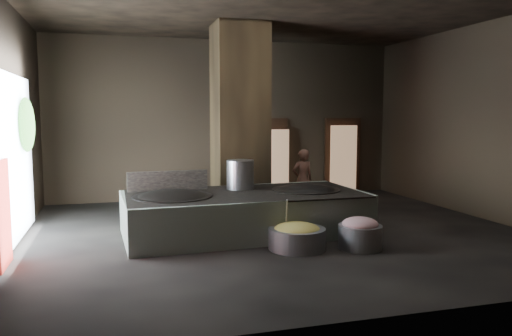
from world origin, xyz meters
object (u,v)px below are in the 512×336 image
object	(u,v)px
wok_left	(173,201)
cook	(302,179)
hearth_platform	(245,213)
stock_pot	(240,175)
wok_right	(306,193)
meat_basin	(360,237)
veg_basin	(297,239)

from	to	relation	value
wok_left	cook	size ratio (longest dim) A/B	0.98
hearth_platform	stock_pot	world-z (taller)	stock_pot
hearth_platform	wok_right	size ratio (longest dim) A/B	3.41
cook	meat_basin	world-z (taller)	cook
veg_basin	meat_basin	size ratio (longest dim) A/B	1.31
hearth_platform	veg_basin	size ratio (longest dim) A/B	4.65
hearth_platform	wok_left	world-z (taller)	wok_left
wok_left	veg_basin	world-z (taller)	wok_left
cook	meat_basin	bearing A→B (deg)	81.84
cook	veg_basin	distance (m)	3.83
stock_pot	hearth_platform	bearing A→B (deg)	-95.19
cook	wok_left	bearing A→B (deg)	28.54
wok_right	cook	size ratio (longest dim) A/B	0.91
meat_basin	wok_right	bearing A→B (deg)	101.45
wok_left	stock_pot	distance (m)	1.66
hearth_platform	wok_left	xyz separation A→B (m)	(-1.45, -0.05, 0.34)
hearth_platform	stock_pot	distance (m)	0.90
hearth_platform	meat_basin	world-z (taller)	hearth_platform
veg_basin	wok_right	bearing A→B (deg)	62.90
hearth_platform	wok_right	xyz separation A→B (m)	(1.35, 0.05, 0.34)
cook	meat_basin	size ratio (longest dim) A/B	1.96
wok_left	cook	distance (m)	4.11
wok_right	meat_basin	distance (m)	1.86
wok_right	veg_basin	size ratio (longest dim) A/B	1.37
wok_left	stock_pot	size ratio (longest dim) A/B	2.42
wok_left	wok_right	xyz separation A→B (m)	(2.80, 0.10, 0.00)
veg_basin	cook	bearing A→B (deg)	67.37
wok_right	stock_pot	world-z (taller)	stock_pot
cook	veg_basin	bearing A→B (deg)	64.59
stock_pot	meat_basin	distance (m)	2.94
stock_pot	cook	bearing A→B (deg)	37.39
wok_right	stock_pot	bearing A→B (deg)	158.96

